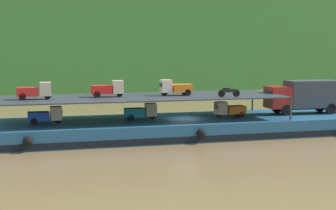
# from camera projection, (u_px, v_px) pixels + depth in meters

# --- Properties ---
(ground_plane) EXTENTS (400.00, 400.00, 0.00)m
(ground_plane) POSITION_uv_depth(u_px,v_px,m) (184.00, 135.00, 47.31)
(ground_plane) COLOR brown
(cargo_barge) EXTENTS (33.47, 9.25, 1.50)m
(cargo_barge) POSITION_uv_depth(u_px,v_px,m) (184.00, 127.00, 47.21)
(cargo_barge) COLOR navy
(cargo_barge) RESTS_ON ground
(covered_lorry) EXTENTS (7.93, 2.57, 3.10)m
(covered_lorry) POSITION_uv_depth(u_px,v_px,m) (304.00, 96.00, 50.24)
(covered_lorry) COLOR maroon
(covered_lorry) RESTS_ON cargo_barge
(cargo_rack) EXTENTS (24.27, 7.86, 2.00)m
(cargo_rack) POSITION_uv_depth(u_px,v_px,m) (142.00, 97.00, 45.91)
(cargo_rack) COLOR #2D333D
(cargo_rack) RESTS_ON cargo_barge
(mini_truck_lower_stern) EXTENTS (2.74, 1.21, 1.38)m
(mini_truck_lower_stern) POSITION_uv_depth(u_px,v_px,m) (46.00, 115.00, 43.64)
(mini_truck_lower_stern) COLOR #1E47B7
(mini_truck_lower_stern) RESTS_ON cargo_barge
(mini_truck_lower_aft) EXTENTS (2.79, 1.29, 1.38)m
(mini_truck_lower_aft) POSITION_uv_depth(u_px,v_px,m) (141.00, 111.00, 46.26)
(mini_truck_lower_aft) COLOR teal
(mini_truck_lower_aft) RESTS_ON cargo_barge
(mini_truck_lower_mid) EXTENTS (2.78, 1.28, 1.38)m
(mini_truck_lower_mid) POSITION_uv_depth(u_px,v_px,m) (229.00, 109.00, 47.92)
(mini_truck_lower_mid) COLOR orange
(mini_truck_lower_mid) RESTS_ON cargo_barge
(mini_truck_upper_stern) EXTENTS (2.79, 1.29, 1.38)m
(mini_truck_upper_stern) POSITION_uv_depth(u_px,v_px,m) (35.00, 91.00, 43.18)
(mini_truck_upper_stern) COLOR red
(mini_truck_upper_stern) RESTS_ON cargo_rack
(mini_truck_upper_mid) EXTENTS (2.78, 1.27, 1.38)m
(mini_truck_upper_mid) POSITION_uv_depth(u_px,v_px,m) (108.00, 89.00, 45.41)
(mini_truck_upper_mid) COLOR red
(mini_truck_upper_mid) RESTS_ON cargo_rack
(mini_truck_upper_fore) EXTENTS (2.77, 1.25, 1.38)m
(mini_truck_upper_fore) POSITION_uv_depth(u_px,v_px,m) (175.00, 88.00, 46.82)
(mini_truck_upper_fore) COLOR orange
(mini_truck_upper_fore) RESTS_ON cargo_rack
(motorcycle_upper_port) EXTENTS (1.90, 0.55, 0.87)m
(motorcycle_upper_port) POSITION_uv_depth(u_px,v_px,m) (229.00, 92.00, 45.50)
(motorcycle_upper_port) COLOR black
(motorcycle_upper_port) RESTS_ON cargo_rack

